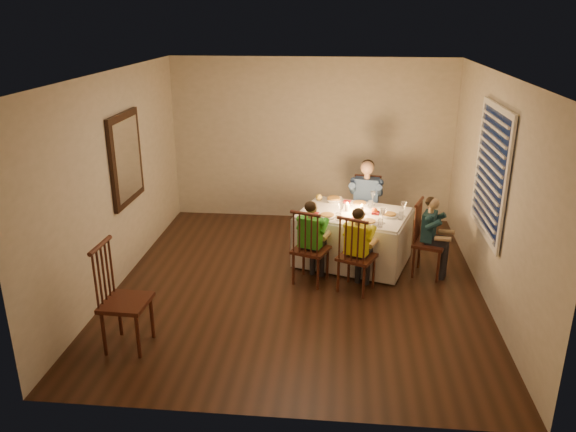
# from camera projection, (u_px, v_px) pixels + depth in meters

# --- Properties ---
(ground) EXTENTS (5.00, 5.00, 0.00)m
(ground) POSITION_uv_depth(u_px,v_px,m) (299.00, 284.00, 7.10)
(ground) COLOR black
(ground) RESTS_ON ground
(wall_left) EXTENTS (0.02, 5.00, 2.60)m
(wall_left) POSITION_uv_depth(u_px,v_px,m) (116.00, 180.00, 6.86)
(wall_left) COLOR beige
(wall_left) RESTS_ON ground
(wall_right) EXTENTS (0.02, 5.00, 2.60)m
(wall_right) POSITION_uv_depth(u_px,v_px,m) (494.00, 191.00, 6.45)
(wall_right) COLOR beige
(wall_right) RESTS_ON ground
(wall_back) EXTENTS (4.50, 0.02, 2.60)m
(wall_back) POSITION_uv_depth(u_px,v_px,m) (311.00, 140.00, 8.99)
(wall_back) COLOR beige
(wall_back) RESTS_ON ground
(ceiling) EXTENTS (5.00, 5.00, 0.00)m
(ceiling) POSITION_uv_depth(u_px,v_px,m) (300.00, 73.00, 6.21)
(ceiling) COLOR white
(ceiling) RESTS_ON wall_back
(dining_table) EXTENTS (1.65, 1.39, 0.70)m
(dining_table) POSITION_uv_depth(u_px,v_px,m) (353.00, 227.00, 7.53)
(dining_table) COLOR silver
(dining_table) RESTS_ON ground
(chair_adult) EXTENTS (0.46, 0.45, 1.00)m
(chair_adult) POSITION_uv_depth(u_px,v_px,m) (364.00, 243.00, 8.37)
(chair_adult) COLOR #33190E
(chair_adult) RESTS_ON ground
(chair_near_left) EXTENTS (0.52, 0.51, 1.00)m
(chair_near_left) POSITION_uv_depth(u_px,v_px,m) (310.00, 282.00, 7.16)
(chair_near_left) COLOR #33190E
(chair_near_left) RESTS_ON ground
(chair_near_right) EXTENTS (0.54, 0.53, 1.00)m
(chair_near_right) POSITION_uv_depth(u_px,v_px,m) (355.00, 290.00, 6.95)
(chair_near_right) COLOR #33190E
(chair_near_right) RESTS_ON ground
(chair_end) EXTENTS (0.51, 0.52, 1.00)m
(chair_end) POSITION_uv_depth(u_px,v_px,m) (427.00, 275.00, 7.35)
(chair_end) COLOR #33190E
(chair_end) RESTS_ON ground
(chair_extra) EXTENTS (0.46, 0.48, 1.13)m
(chair_extra) POSITION_uv_depth(u_px,v_px,m) (131.00, 345.00, 5.79)
(chair_extra) COLOR #33190E
(chair_extra) RESTS_ON ground
(adult) EXTENTS (0.52, 0.49, 1.26)m
(adult) POSITION_uv_depth(u_px,v_px,m) (364.00, 243.00, 8.37)
(adult) COLOR navy
(adult) RESTS_ON ground
(child_green) EXTENTS (0.46, 0.44, 1.09)m
(child_green) POSITION_uv_depth(u_px,v_px,m) (310.00, 282.00, 7.16)
(child_green) COLOR green
(child_green) RESTS_ON ground
(child_yellow) EXTENTS (0.46, 0.45, 1.08)m
(child_yellow) POSITION_uv_depth(u_px,v_px,m) (355.00, 290.00, 6.95)
(child_yellow) COLOR yellow
(child_yellow) RESTS_ON ground
(child_teal) EXTENTS (0.42, 0.44, 1.07)m
(child_teal) POSITION_uv_depth(u_px,v_px,m) (427.00, 275.00, 7.35)
(child_teal) COLOR #19383F
(child_teal) RESTS_ON ground
(setting_adult) EXTENTS (0.32, 0.32, 0.02)m
(setting_adult) POSITION_uv_depth(u_px,v_px,m) (360.00, 204.00, 7.75)
(setting_adult) COLOR white
(setting_adult) RESTS_ON dining_table
(setting_green) EXTENTS (0.32, 0.32, 0.02)m
(setting_green) POSITION_uv_depth(u_px,v_px,m) (327.00, 216.00, 7.29)
(setting_green) COLOR white
(setting_green) RESTS_ON dining_table
(setting_yellow) EXTENTS (0.32, 0.32, 0.02)m
(setting_yellow) POSITION_uv_depth(u_px,v_px,m) (368.00, 222.00, 7.07)
(setting_yellow) COLOR white
(setting_yellow) RESTS_ON dining_table
(setting_teal) EXTENTS (0.32, 0.32, 0.02)m
(setting_teal) POSITION_uv_depth(u_px,v_px,m) (389.00, 215.00, 7.32)
(setting_teal) COLOR white
(setting_teal) RESTS_ON dining_table
(candle_left) EXTENTS (0.06, 0.06, 0.10)m
(candle_left) POSITION_uv_depth(u_px,v_px,m) (347.00, 208.00, 7.47)
(candle_left) COLOR white
(candle_left) RESTS_ON dining_table
(candle_right) EXTENTS (0.06, 0.06, 0.10)m
(candle_right) POSITION_uv_depth(u_px,v_px,m) (362.00, 210.00, 7.40)
(candle_right) COLOR white
(candle_right) RESTS_ON dining_table
(squash) EXTENTS (0.09, 0.09, 0.09)m
(squash) POSITION_uv_depth(u_px,v_px,m) (319.00, 197.00, 7.91)
(squash) COLOR gold
(squash) RESTS_ON dining_table
(orange_fruit) EXTENTS (0.08, 0.08, 0.08)m
(orange_fruit) POSITION_uv_depth(u_px,v_px,m) (374.00, 211.00, 7.39)
(orange_fruit) COLOR #FF5F15
(orange_fruit) RESTS_ON dining_table
(serving_bowl) EXTENTS (0.25, 0.25, 0.06)m
(serving_bowl) POSITION_uv_depth(u_px,v_px,m) (334.00, 200.00, 7.84)
(serving_bowl) COLOR white
(serving_bowl) RESTS_ON dining_table
(wall_mirror) EXTENTS (0.06, 0.95, 1.15)m
(wall_mirror) POSITION_uv_depth(u_px,v_px,m) (126.00, 159.00, 7.07)
(wall_mirror) COLOR black
(wall_mirror) RESTS_ON wall_left
(window_blinds) EXTENTS (0.07, 1.34, 1.54)m
(window_blinds) POSITION_uv_depth(u_px,v_px,m) (490.00, 172.00, 6.48)
(window_blinds) COLOR black
(window_blinds) RESTS_ON wall_right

